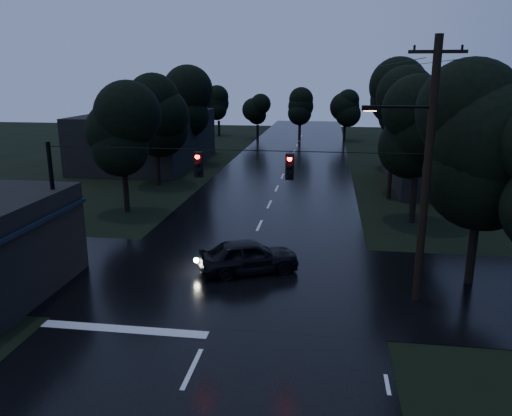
# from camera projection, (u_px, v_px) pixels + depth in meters

# --- Properties ---
(main_road) EXTENTS (12.00, 120.00, 0.02)m
(main_road) POSITION_uv_depth(u_px,v_px,m) (277.00, 189.00, 38.99)
(main_road) COLOR black
(main_road) RESTS_ON ground
(cross_street) EXTENTS (60.00, 9.00, 0.02)m
(cross_street) POSITION_uv_depth(u_px,v_px,m) (235.00, 279.00, 21.78)
(cross_street) COLOR black
(cross_street) RESTS_ON ground
(building_far_right) EXTENTS (10.00, 14.00, 4.40)m
(building_far_right) POSITION_uv_depth(u_px,v_px,m) (454.00, 157.00, 40.33)
(building_far_right) COLOR black
(building_far_right) RESTS_ON ground
(building_far_left) EXTENTS (10.00, 16.00, 5.00)m
(building_far_left) POSITION_uv_depth(u_px,v_px,m) (148.00, 138.00, 49.83)
(building_far_left) COLOR black
(building_far_left) RESTS_ON ground
(utility_pole_main) EXTENTS (3.50, 0.30, 10.00)m
(utility_pole_main) POSITION_uv_depth(u_px,v_px,m) (425.00, 169.00, 18.45)
(utility_pole_main) COLOR black
(utility_pole_main) RESTS_ON ground
(utility_pole_far) EXTENTS (2.00, 0.30, 7.50)m
(utility_pole_far) POSITION_uv_depth(u_px,v_px,m) (392.00, 145.00, 34.94)
(utility_pole_far) COLOR black
(utility_pole_far) RESTS_ON ground
(anchor_pole_left) EXTENTS (0.18, 0.18, 6.00)m
(anchor_pole_left) POSITION_uv_depth(u_px,v_px,m) (55.00, 212.00, 21.08)
(anchor_pole_left) COLOR black
(anchor_pole_left) RESTS_ON ground
(span_signals) EXTENTS (15.00, 0.37, 1.12)m
(span_signals) POSITION_uv_depth(u_px,v_px,m) (242.00, 165.00, 19.38)
(span_signals) COLOR black
(span_signals) RESTS_ON ground
(tree_corner_near) EXTENTS (4.48, 4.48, 9.44)m
(tree_corner_near) POSITION_uv_depth(u_px,v_px,m) (485.00, 143.00, 19.81)
(tree_corner_near) COLOR black
(tree_corner_near) RESTS_ON ground
(tree_left_a) EXTENTS (3.92, 3.92, 8.26)m
(tree_left_a) POSITION_uv_depth(u_px,v_px,m) (122.00, 131.00, 31.23)
(tree_left_a) COLOR black
(tree_left_a) RESTS_ON ground
(tree_left_b) EXTENTS (4.20, 4.20, 8.85)m
(tree_left_b) POSITION_uv_depth(u_px,v_px,m) (155.00, 115.00, 38.86)
(tree_left_b) COLOR black
(tree_left_b) RESTS_ON ground
(tree_left_c) EXTENTS (4.48, 4.48, 9.44)m
(tree_left_c) POSITION_uv_depth(u_px,v_px,m) (184.00, 103.00, 48.41)
(tree_left_c) COLOR black
(tree_left_c) RESTS_ON ground
(tree_right_a) EXTENTS (4.20, 4.20, 8.85)m
(tree_right_a) POSITION_uv_depth(u_px,v_px,m) (419.00, 129.00, 28.65)
(tree_right_a) COLOR black
(tree_right_a) RESTS_ON ground
(tree_right_b) EXTENTS (4.48, 4.48, 9.44)m
(tree_right_b) POSITION_uv_depth(u_px,v_px,m) (409.00, 112.00, 36.13)
(tree_right_b) COLOR black
(tree_right_b) RESTS_ON ground
(tree_right_c) EXTENTS (4.76, 4.76, 10.03)m
(tree_right_c) POSITION_uv_depth(u_px,v_px,m) (400.00, 100.00, 45.51)
(tree_right_c) COLOR black
(tree_right_c) RESTS_ON ground
(car) EXTENTS (4.83, 3.41, 1.53)m
(car) POSITION_uv_depth(u_px,v_px,m) (249.00, 256.00, 22.34)
(car) COLOR black
(car) RESTS_ON ground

